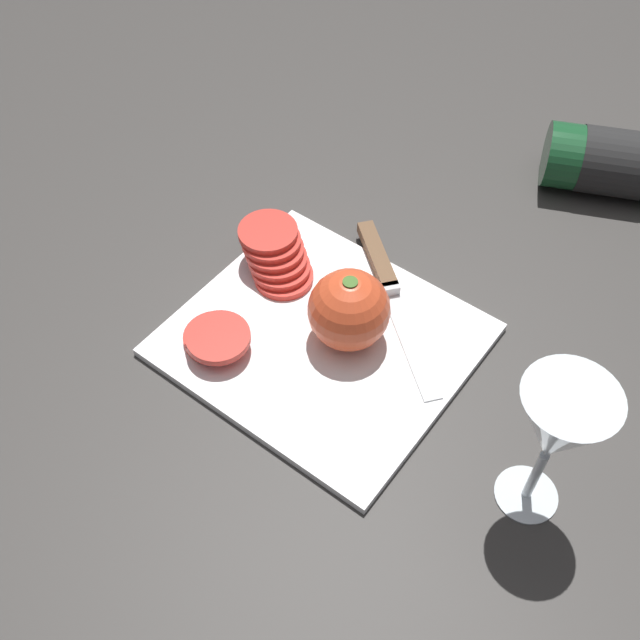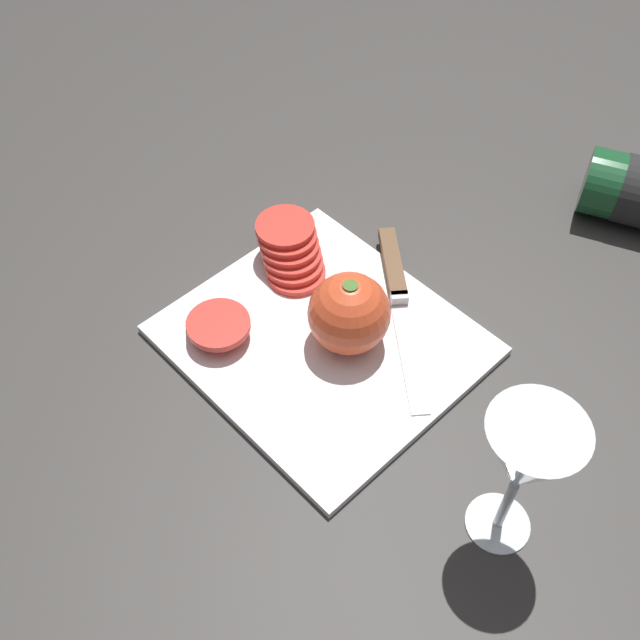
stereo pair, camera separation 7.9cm
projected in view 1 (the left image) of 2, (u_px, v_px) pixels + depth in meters
The scene contains 8 objects.
ground_plane at pixel (322, 342), 0.83m from camera, with size 3.00×3.00×0.00m, color #383533.
cutting_board at pixel (320, 340), 0.82m from camera, with size 0.31×0.28×0.01m.
wine_bottle at pixel (633, 165), 0.95m from camera, with size 0.31×0.18×0.09m.
wine_glass at pixel (557, 431), 0.62m from camera, with size 0.08×0.08×0.17m.
whole_tomato at pixel (349, 310), 0.78m from camera, with size 0.09×0.09×0.09m.
knife at pixel (383, 272), 0.87m from camera, with size 0.21×0.18×0.01m.
tomato_slice_stack_near at pixel (217, 337), 0.80m from camera, with size 0.08×0.08×0.02m.
tomato_slice_stack_far at pixel (276, 254), 0.86m from camera, with size 0.10×0.08×0.05m.
Camera 1 is at (0.30, -0.40, 0.66)m, focal length 42.00 mm.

